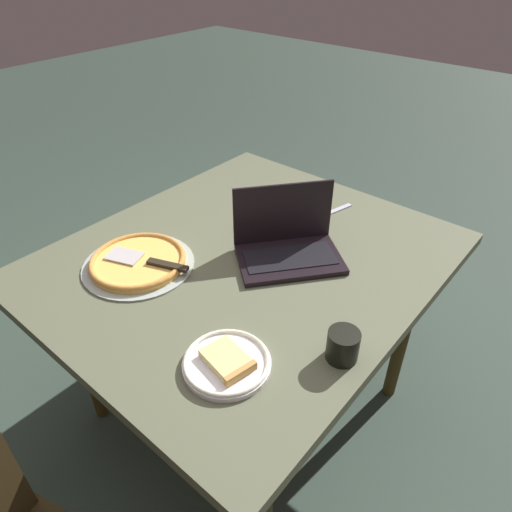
# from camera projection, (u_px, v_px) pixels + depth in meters

# --- Properties ---
(ground_plane) EXTENTS (12.00, 12.00, 0.00)m
(ground_plane) POSITION_uv_depth(u_px,v_px,m) (249.00, 401.00, 1.91)
(ground_plane) COLOR #304036
(dining_table) EXTENTS (1.23, 1.07, 0.74)m
(dining_table) POSITION_uv_depth(u_px,v_px,m) (247.00, 272.00, 1.52)
(dining_table) COLOR #545841
(dining_table) RESTS_ON ground_plane
(laptop) EXTENTS (0.38, 0.36, 0.22)m
(laptop) POSITION_uv_depth(u_px,v_px,m) (287.00, 243.00, 1.45)
(laptop) COLOR black
(laptop) RESTS_ON dining_table
(pizza_plate) EXTENTS (0.21, 0.21, 0.04)m
(pizza_plate) POSITION_uv_depth(u_px,v_px,m) (227.00, 362.00, 1.10)
(pizza_plate) COLOR white
(pizza_plate) RESTS_ON dining_table
(pizza_tray) EXTENTS (0.34, 0.34, 0.03)m
(pizza_tray) POSITION_uv_depth(u_px,v_px,m) (138.00, 262.00, 1.43)
(pizza_tray) COLOR #9BA69F
(pizza_tray) RESTS_ON dining_table
(table_knife) EXTENTS (0.23, 0.08, 0.01)m
(table_knife) POSITION_uv_depth(u_px,v_px,m) (322.00, 216.00, 1.67)
(table_knife) COLOR #BAB5CB
(table_knife) RESTS_ON dining_table
(drink_cup) EXTENTS (0.08, 0.08, 0.08)m
(drink_cup) POSITION_uv_depth(u_px,v_px,m) (343.00, 345.00, 1.11)
(drink_cup) COLOR black
(drink_cup) RESTS_ON dining_table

